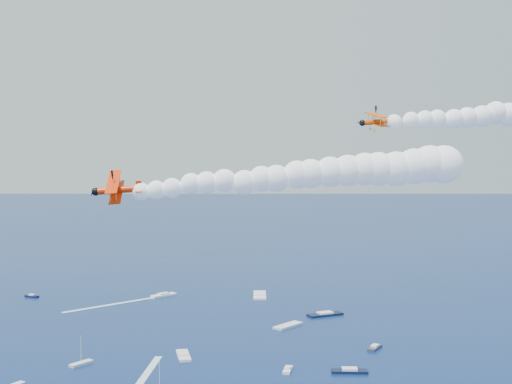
{
  "coord_description": "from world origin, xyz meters",
  "views": [
    {
      "loc": [
        -9.65,
        -86.99,
        55.98
      ],
      "look_at": [
        -3.1,
        18.17,
        50.34
      ],
      "focal_mm": 47.02,
      "sensor_mm": 36.0,
      "label": 1
    }
  ],
  "objects": [
    {
      "name": "smoke_trail_trail",
      "position": [
        2.53,
        13.51,
        52.96
      ],
      "size": [
        52.82,
        8.03,
        9.85
      ],
      "primitive_type": null,
      "rotation": [
        0.0,
        0.0,
        3.16
      ],
      "color": "white"
    },
    {
      "name": "boat_wakes",
      "position": [
        -48.21,
        103.15,
        0.03
      ],
      "size": [
        54.31,
        130.35,
        0.04
      ],
      "color": "white",
      "rests_on": "ground"
    },
    {
      "name": "biplane_trail",
      "position": [
        -23.86,
        12.94,
        50.98
      ],
      "size": [
        8.16,
        9.86,
        8.36
      ],
      "primitive_type": null,
      "rotation": [
        -0.38,
        0.07,
        3.16
      ],
      "color": "red"
    },
    {
      "name": "biplane_lead",
      "position": [
        17.66,
        23.4,
        61.69
      ],
      "size": [
        7.67,
        8.81,
        6.11
      ],
      "primitive_type": null,
      "rotation": [
        -0.19,
        0.07,
        3.28
      ],
      "color": "#E74A04"
    },
    {
      "name": "spectator_boats",
      "position": [
        -0.19,
        113.87,
        0.35
      ],
      "size": [
        231.74,
        175.22,
        0.7
      ],
      "color": "white",
      "rests_on": "ground"
    }
  ]
}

